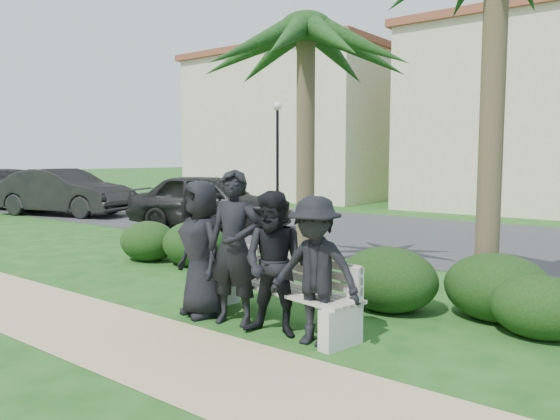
# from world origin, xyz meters

# --- Properties ---
(ground) EXTENTS (160.00, 160.00, 0.00)m
(ground) POSITION_xyz_m (0.00, 0.00, 0.00)
(ground) COLOR #144313
(ground) RESTS_ON ground
(footpath) EXTENTS (30.00, 1.60, 0.01)m
(footpath) POSITION_xyz_m (0.00, -1.80, 0.00)
(footpath) COLOR tan
(footpath) RESTS_ON ground
(asphalt_street) EXTENTS (160.00, 8.00, 0.01)m
(asphalt_street) POSITION_xyz_m (0.00, 8.00, 0.00)
(asphalt_street) COLOR #2D2D30
(asphalt_street) RESTS_ON ground
(stucco_bldg_left) EXTENTS (10.40, 8.40, 7.30)m
(stucco_bldg_left) POSITION_xyz_m (-12.00, 18.00, 3.66)
(stucco_bldg_left) COLOR beige
(stucco_bldg_left) RESTS_ON ground
(stucco_bldg_right) EXTENTS (8.40, 8.40, 7.30)m
(stucco_bldg_right) POSITION_xyz_m (-1.00, 18.00, 3.66)
(stucco_bldg_right) COLOR beige
(stucco_bldg_right) RESTS_ON ground
(street_lamp) EXTENTS (0.36, 0.36, 4.29)m
(street_lamp) POSITION_xyz_m (-9.00, 12.00, 2.94)
(street_lamp) COLOR black
(street_lamp) RESTS_ON ground
(park_bench) EXTENTS (2.52, 0.98, 0.85)m
(park_bench) POSITION_xyz_m (0.69, -0.28, 0.38)
(park_bench) COLOR gray
(park_bench) RESTS_ON ground
(man_a) EXTENTS (0.99, 0.79, 1.77)m
(man_a) POSITION_xyz_m (-0.27, -0.62, 0.88)
(man_a) COLOR black
(man_a) RESTS_ON ground
(man_b) EXTENTS (0.80, 0.64, 1.91)m
(man_b) POSITION_xyz_m (0.31, -0.61, 0.96)
(man_b) COLOR black
(man_b) RESTS_ON ground
(man_c) EXTENTS (0.96, 0.84, 1.68)m
(man_c) POSITION_xyz_m (1.00, -0.65, 0.84)
(man_c) COLOR black
(man_c) RESTS_ON ground
(man_d) EXTENTS (1.14, 0.76, 1.65)m
(man_d) POSITION_xyz_m (1.52, -0.61, 0.82)
(man_d) COLOR black
(man_d) RESTS_ON ground
(hedge_a) EXTENTS (1.25, 1.03, 0.81)m
(hedge_a) POSITION_xyz_m (-3.92, 1.42, 0.41)
(hedge_a) COLOR black
(hedge_a) RESTS_ON ground
(hedge_b) EXTENTS (1.34, 1.10, 0.87)m
(hedge_b) POSITION_xyz_m (-2.81, 1.62, 0.44)
(hedge_b) COLOR black
(hedge_b) RESTS_ON ground
(hedge_d) EXTENTS (1.36, 1.13, 0.89)m
(hedge_d) POSITION_xyz_m (1.53, 1.13, 0.44)
(hedge_d) COLOR black
(hedge_d) RESTS_ON ground
(hedge_e) EXTENTS (1.35, 1.11, 0.88)m
(hedge_e) POSITION_xyz_m (2.83, 1.59, 0.44)
(hedge_e) COLOR black
(hedge_e) RESTS_ON ground
(hedge_f) EXTENTS (1.13, 0.94, 0.74)m
(hedge_f) POSITION_xyz_m (3.43, 1.20, 0.37)
(hedge_f) COLOR black
(hedge_f) RESTS_ON ground
(palm_left) EXTENTS (3.00, 3.00, 5.16)m
(palm_left) POSITION_xyz_m (-0.68, 2.29, 4.21)
(palm_left) COLOR brown
(palm_left) RESTS_ON ground
(car_a) EXTENTS (5.09, 3.47, 1.61)m
(car_a) POSITION_xyz_m (-6.36, 5.56, 0.80)
(car_a) COLOR black
(car_a) RESTS_ON ground
(car_b) EXTENTS (5.28, 3.12, 1.64)m
(car_b) POSITION_xyz_m (-13.15, 5.00, 0.82)
(car_b) COLOR black
(car_b) RESTS_ON ground
(car_c) EXTENTS (5.81, 3.37, 1.58)m
(car_c) POSITION_xyz_m (-17.18, 5.14, 0.79)
(car_c) COLOR black
(car_c) RESTS_ON ground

